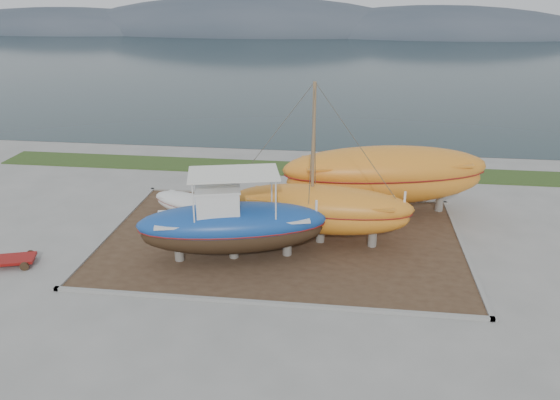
% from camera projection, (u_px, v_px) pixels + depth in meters
% --- Properties ---
extents(ground, '(140.00, 140.00, 0.00)m').
position_uv_depth(ground, '(271.00, 279.00, 24.50)').
color(ground, gray).
rests_on(ground, ground).
extents(dirt_patch, '(18.00, 12.00, 0.06)m').
position_uv_depth(dirt_patch, '(282.00, 240.00, 28.17)').
color(dirt_patch, '#422D1E').
rests_on(dirt_patch, ground).
extents(curb_frame, '(18.60, 12.60, 0.15)m').
position_uv_depth(curb_frame, '(282.00, 239.00, 28.16)').
color(curb_frame, gray).
rests_on(curb_frame, ground).
extents(grass_strip, '(44.00, 3.00, 0.08)m').
position_uv_depth(grass_strip, '(302.00, 169.00, 38.75)').
color(grass_strip, '#284219').
rests_on(grass_strip, ground).
extents(sea, '(260.00, 100.00, 0.04)m').
position_uv_depth(sea, '(331.00, 63.00, 88.93)').
color(sea, '#15272B').
rests_on(sea, ground).
extents(mountain_ridge, '(200.00, 36.00, 20.00)m').
position_uv_depth(mountain_ridge, '(340.00, 33.00, 139.56)').
color(mountain_ridge, '#333D49').
rests_on(mountain_ridge, ground).
extents(blue_caique, '(9.37, 4.82, 4.31)m').
position_uv_depth(blue_caique, '(233.00, 216.00, 25.52)').
color(blue_caique, '#184699').
rests_on(blue_caique, dirt_patch).
extents(white_dinghy, '(4.64, 3.30, 1.31)m').
position_uv_depth(white_dinghy, '(187.00, 206.00, 30.55)').
color(white_dinghy, white).
rests_on(white_dinghy, dirt_patch).
extents(orange_sailboat, '(9.27, 3.31, 8.10)m').
position_uv_depth(orange_sailboat, '(322.00, 166.00, 26.42)').
color(orange_sailboat, orange).
rests_on(orange_sailboat, dirt_patch).
extents(orange_bare_hull, '(12.03, 5.77, 3.79)m').
position_uv_depth(orange_bare_hull, '(384.00, 182.00, 30.70)').
color(orange_bare_hull, orange).
rests_on(orange_bare_hull, dirt_patch).
extents(red_trailer, '(2.96, 2.09, 0.38)m').
position_uv_depth(red_trailer, '(15.00, 261.00, 25.65)').
color(red_trailer, maroon).
rests_on(red_trailer, ground).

